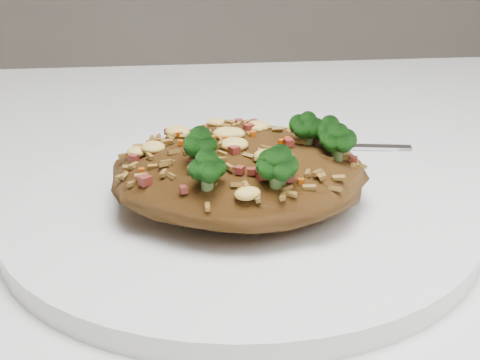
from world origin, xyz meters
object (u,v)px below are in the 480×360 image
fried_rice (242,162)px  fork (317,146)px  dining_table (364,288)px  plate (240,211)px

fried_rice → fork: size_ratio=1.00×
dining_table → fork: bearing=128.7°
dining_table → plate: size_ratio=3.97×
plate → fried_rice: size_ratio=1.86×
dining_table → plate: 0.15m
plate → fried_rice: bearing=-54.5°
plate → fried_rice: fried_rice is taller
fork → fried_rice: bearing=-116.5°
dining_table → fried_rice: bearing=-153.3°
fork → plate: bearing=-117.4°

